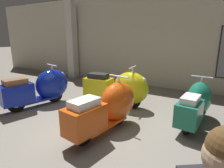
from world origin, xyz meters
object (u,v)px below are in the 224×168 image
scooter_0 (42,88)px  scooter_1 (120,88)px  scooter_2 (109,107)px  scooter_3 (196,103)px

scooter_0 → scooter_1: scooter_1 is taller
scooter_0 → scooter_2: size_ratio=1.02×
scooter_2 → scooter_3: size_ratio=1.10×
scooter_0 → scooter_1: (1.92, 1.02, 0.01)m
scooter_3 → scooter_1: bearing=94.1°
scooter_0 → scooter_3: (3.85, 0.99, -0.05)m
scooter_0 → scooter_2: 2.38m
scooter_2 → scooter_1: bearing=26.9°
scooter_0 → scooter_3: scooter_0 is taller
scooter_1 → scooter_3: size_ratio=1.12×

